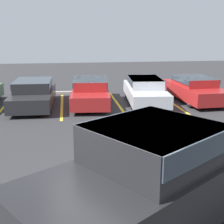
% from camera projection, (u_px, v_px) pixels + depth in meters
% --- Properties ---
extents(ground_plane, '(60.00, 60.00, 0.00)m').
position_uv_depth(ground_plane, '(114.00, 212.00, 6.19)').
color(ground_plane, '#2D2D30').
extents(stall_stripe_b, '(0.12, 5.28, 0.01)m').
position_uv_depth(stall_stripe_b, '(3.00, 108.00, 14.56)').
color(stall_stripe_b, yellow).
rests_on(stall_stripe_b, ground_plane).
extents(stall_stripe_c, '(0.12, 5.28, 0.01)m').
position_uv_depth(stall_stripe_c, '(62.00, 106.00, 14.94)').
color(stall_stripe_c, yellow).
rests_on(stall_stripe_c, ground_plane).
extents(stall_stripe_d, '(0.12, 5.28, 0.01)m').
position_uv_depth(stall_stripe_d, '(118.00, 104.00, 15.33)').
color(stall_stripe_d, yellow).
rests_on(stall_stripe_d, ground_plane).
extents(stall_stripe_e, '(0.12, 5.28, 0.01)m').
position_uv_depth(stall_stripe_e, '(171.00, 102.00, 15.71)').
color(stall_stripe_e, yellow).
rests_on(stall_stripe_e, ground_plane).
extents(stall_stripe_f, '(0.12, 5.28, 0.01)m').
position_uv_depth(stall_stripe_f, '(221.00, 100.00, 16.10)').
color(stall_stripe_f, yellow).
rests_on(stall_stripe_f, ground_plane).
extents(pickup_truck, '(5.84, 4.90, 1.95)m').
position_uv_depth(pickup_truck, '(163.00, 173.00, 5.71)').
color(pickup_truck, black).
rests_on(pickup_truck, ground_plane).
extents(parked_sedan_b, '(1.91, 4.44, 1.26)m').
position_uv_depth(parked_sedan_b, '(34.00, 93.00, 14.61)').
color(parked_sedan_b, '#232326').
rests_on(parked_sedan_b, ground_plane).
extents(parked_sedan_c, '(2.12, 4.76, 1.23)m').
position_uv_depth(parked_sedan_c, '(90.00, 91.00, 15.14)').
color(parked_sedan_c, maroon).
rests_on(parked_sedan_c, ground_plane).
extents(parked_sedan_d, '(2.16, 4.89, 1.22)m').
position_uv_depth(parked_sedan_d, '(145.00, 89.00, 15.59)').
color(parked_sedan_d, '#B7BABF').
rests_on(parked_sedan_d, ground_plane).
extents(parked_sedan_e, '(1.93, 4.57, 1.22)m').
position_uv_depth(parked_sedan_e, '(194.00, 88.00, 15.85)').
color(parked_sedan_e, maroon).
rests_on(parked_sedan_e, ground_plane).
extents(wheel_stop_curb, '(1.71, 0.20, 0.14)m').
position_uv_depth(wheel_stop_curb, '(61.00, 93.00, 17.74)').
color(wheel_stop_curb, '#B7B2A8').
rests_on(wheel_stop_curb, ground_plane).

